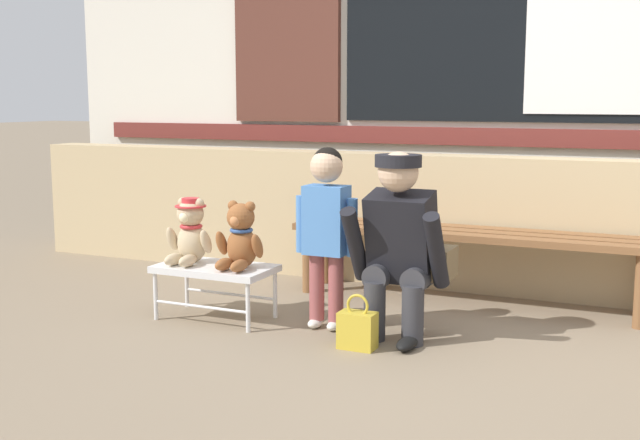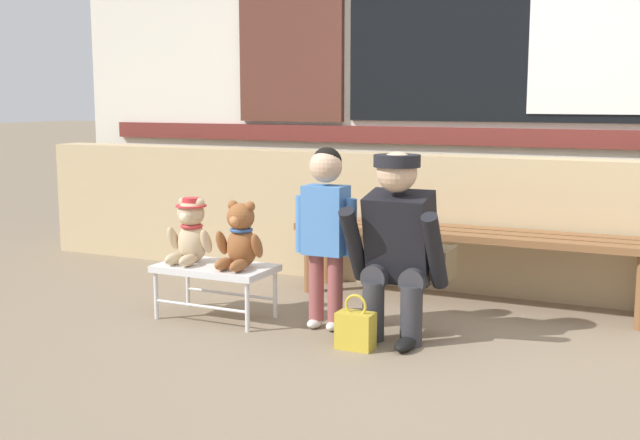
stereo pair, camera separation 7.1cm
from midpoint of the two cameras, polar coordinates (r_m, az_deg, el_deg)
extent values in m
plane|color=#84725B|center=(3.83, 7.55, -9.72)|extent=(60.00, 60.00, 0.00)
cube|color=tan|center=(5.08, 12.34, -0.35)|extent=(6.98, 0.25, 0.85)
cube|color=maroon|center=(5.42, 13.43, 5.76)|extent=(6.55, 0.04, 0.12)
cube|color=black|center=(5.45, 13.74, 14.19)|extent=(2.40, 0.03, 1.40)
cube|color=white|center=(5.35, 20.49, 14.00)|extent=(1.15, 0.02, 1.29)
cube|color=#562D23|center=(5.99, -2.75, 13.90)|extent=(0.84, 0.05, 1.43)
cube|color=brown|center=(4.62, 9.62, -1.22)|extent=(2.10, 0.11, 0.04)
cube|color=brown|center=(4.75, 10.06, -0.95)|extent=(2.10, 0.11, 0.04)
cube|color=brown|center=(4.89, 10.48, -0.69)|extent=(2.10, 0.11, 0.04)
cylinder|color=brown|center=(4.99, -1.27, -2.93)|extent=(0.07, 0.07, 0.40)
cylinder|color=brown|center=(5.24, 0.06, -2.37)|extent=(0.07, 0.07, 0.40)
cube|color=silver|center=(4.41, -7.96, -3.47)|extent=(0.64, 0.36, 0.04)
cylinder|color=silver|center=(4.49, -12.09, -5.34)|extent=(0.02, 0.02, 0.26)
cylinder|color=silver|center=(4.73, -9.92, -4.57)|extent=(0.02, 0.02, 0.26)
cylinder|color=silver|center=(4.18, -5.64, -6.24)|extent=(0.02, 0.02, 0.26)
cylinder|color=silver|center=(4.43, -3.69, -5.34)|extent=(0.02, 0.02, 0.26)
cylinder|color=silver|center=(4.33, -8.97, -6.13)|extent=(0.58, 0.02, 0.02)
cylinder|color=silver|center=(4.58, -6.90, -5.28)|extent=(0.58, 0.02, 0.02)
ellipsoid|color=#CCB289|center=(4.49, -9.58, -1.63)|extent=(0.17, 0.14, 0.22)
sphere|color=#CCB289|center=(4.46, -9.70, 0.45)|extent=(0.15, 0.15, 0.15)
sphere|color=#FFEEBB|center=(4.42, -10.09, 0.21)|extent=(0.06, 0.06, 0.06)
sphere|color=#CCB289|center=(4.49, -10.21, 1.25)|extent=(0.06, 0.06, 0.06)
ellipsoid|color=#CCB289|center=(4.53, -10.95, -1.33)|extent=(0.06, 0.11, 0.16)
ellipsoid|color=#CCB289|center=(4.44, -10.88, -2.77)|extent=(0.06, 0.15, 0.06)
sphere|color=#CCB289|center=(4.43, -9.09, 1.18)|extent=(0.06, 0.06, 0.06)
ellipsoid|color=#CCB289|center=(4.40, -8.62, -1.55)|extent=(0.06, 0.11, 0.16)
ellipsoid|color=#CCB289|center=(4.39, -9.89, -2.88)|extent=(0.06, 0.15, 0.06)
torus|color=red|center=(4.47, -9.65, -0.44)|extent=(0.13, 0.13, 0.02)
cylinder|color=red|center=(4.46, -9.68, 0.99)|extent=(0.17, 0.17, 0.01)
cylinder|color=red|center=(4.45, -9.69, 1.27)|extent=(0.10, 0.10, 0.04)
ellipsoid|color=#93562D|center=(4.32, -6.06, -1.96)|extent=(0.17, 0.14, 0.22)
sphere|color=#93562D|center=(4.29, -6.16, 0.20)|extent=(0.15, 0.15, 0.15)
sphere|color=#C87B48|center=(4.24, -6.53, -0.05)|extent=(0.06, 0.06, 0.06)
sphere|color=#93562D|center=(4.32, -6.71, 1.03)|extent=(0.06, 0.06, 0.06)
ellipsoid|color=#93562D|center=(4.35, -7.51, -1.65)|extent=(0.06, 0.11, 0.16)
ellipsoid|color=#93562D|center=(4.27, -7.37, -3.16)|extent=(0.06, 0.15, 0.06)
sphere|color=#93562D|center=(4.26, -5.50, 0.96)|extent=(0.06, 0.06, 0.06)
ellipsoid|color=#93562D|center=(4.24, -4.98, -1.88)|extent=(0.06, 0.11, 0.16)
ellipsoid|color=#93562D|center=(4.22, -6.28, -3.27)|extent=(0.06, 0.15, 0.06)
torus|color=#335699|center=(4.30, -6.11, -0.73)|extent=(0.13, 0.13, 0.02)
cylinder|color=#994C4C|center=(4.23, -0.71, -4.78)|extent=(0.08, 0.08, 0.36)
ellipsoid|color=silver|center=(4.26, -0.82, -7.38)|extent=(0.07, 0.12, 0.05)
cylinder|color=#994C4C|center=(4.19, 0.66, -4.92)|extent=(0.08, 0.08, 0.36)
ellipsoid|color=silver|center=(4.22, 0.54, -7.55)|extent=(0.07, 0.12, 0.05)
cube|color=#4C84CC|center=(4.14, -0.03, 0.00)|extent=(0.22, 0.15, 0.36)
cylinder|color=#4C84CC|center=(4.21, -1.83, -0.28)|extent=(0.06, 0.06, 0.30)
cylinder|color=#4C84CC|center=(4.09, 1.82, -0.54)|extent=(0.06, 0.06, 0.30)
sphere|color=#DBB28E|center=(4.11, -0.03, 3.87)|extent=(0.17, 0.17, 0.17)
sphere|color=black|center=(4.12, 0.04, 4.16)|extent=(0.16, 0.16, 0.16)
cylinder|color=#333338|center=(4.03, 3.42, -6.51)|extent=(0.11, 0.11, 0.30)
cylinder|color=#333338|center=(4.12, 4.14, -3.75)|extent=(0.13, 0.32, 0.13)
ellipsoid|color=black|center=(3.99, 2.98, -8.45)|extent=(0.09, 0.20, 0.06)
cylinder|color=#333338|center=(3.97, 6.13, -6.80)|extent=(0.11, 0.11, 0.30)
cylinder|color=#333338|center=(4.05, 6.80, -3.99)|extent=(0.13, 0.32, 0.13)
ellipsoid|color=black|center=(3.93, 5.73, -8.78)|extent=(0.09, 0.20, 0.06)
cube|color=black|center=(4.02, 5.36, -1.17)|extent=(0.32, 0.30, 0.47)
cylinder|color=black|center=(4.00, 2.04, -1.75)|extent=(0.08, 0.28, 0.40)
cylinder|color=black|center=(3.87, 7.81, -2.20)|extent=(0.08, 0.28, 0.40)
sphere|color=#DBB28E|center=(3.91, 5.09, 3.44)|extent=(0.20, 0.20, 0.20)
cylinder|color=black|center=(3.90, 5.10, 4.24)|extent=(0.23, 0.23, 0.06)
cube|color=brown|center=(4.07, 8.28, -3.10)|extent=(0.10, 0.22, 0.16)
cube|color=gold|center=(3.91, 2.17, -7.89)|extent=(0.18, 0.11, 0.18)
torus|color=gold|center=(3.88, 2.18, -6.12)|extent=(0.11, 0.01, 0.11)
camera|label=1|loc=(0.04, -90.47, -0.07)|focal=44.77mm
camera|label=2|loc=(0.04, 89.53, 0.07)|focal=44.77mm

